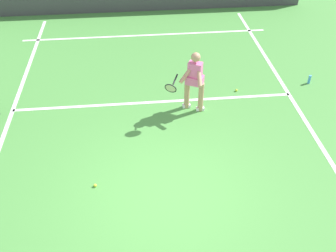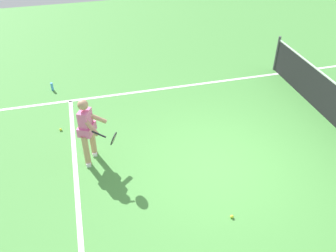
{
  "view_description": "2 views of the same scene",
  "coord_description": "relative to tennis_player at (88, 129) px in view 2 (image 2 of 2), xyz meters",
  "views": [
    {
      "loc": [
        0.48,
        4.94,
        5.66
      ],
      "look_at": [
        -0.11,
        -0.78,
        1.06
      ],
      "focal_mm": 41.06,
      "sensor_mm": 36.0,
      "label": 1
    },
    {
      "loc": [
        5.34,
        -2.59,
        5.35
      ],
      "look_at": [
        -0.72,
        -1.03,
        0.76
      ],
      "focal_mm": 38.48,
      "sensor_mm": 36.0,
      "label": 2
    }
  ],
  "objects": [
    {
      "name": "water_bottle",
      "position": [
        -3.35,
        -0.87,
        -0.73
      ],
      "size": [
        0.07,
        0.07,
        0.24
      ],
      "primitive_type": "cylinder",
      "color": "#4C9EE5",
      "rests_on": "ground"
    },
    {
      "name": "tennis_ball_mid",
      "position": [
        2.3,
        2.37,
        -0.81
      ],
      "size": [
        0.07,
        0.07,
        0.07
      ],
      "primitive_type": "sphere",
      "color": "#D1E533",
      "rests_on": "ground"
    },
    {
      "name": "tennis_ball_near",
      "position": [
        -1.28,
        -0.67,
        -0.81
      ],
      "size": [
        0.07,
        0.07,
        0.07
      ],
      "primitive_type": "sphere",
      "color": "#D1E533",
      "rests_on": "ground"
    },
    {
      "name": "ground_plane",
      "position": [
        0.92,
        2.71,
        -0.85
      ],
      "size": [
        24.76,
        24.76,
        0.0
      ],
      "primitive_type": "plane",
      "color": "#4C9342"
    },
    {
      "name": "sideline_left_marking",
      "position": [
        -2.63,
        2.71,
        -0.84
      ],
      "size": [
        0.1,
        17.05,
        0.01
      ],
      "primitive_type": "cube",
      "color": "white",
      "rests_on": "ground"
    },
    {
      "name": "service_line_marking",
      "position": [
        0.92,
        -0.39,
        -0.84
      ],
      "size": [
        7.09,
        0.1,
        0.01
      ],
      "primitive_type": "cube",
      "color": "white",
      "rests_on": "ground"
    },
    {
      "name": "tennis_player",
      "position": [
        0.0,
        0.0,
        0.0
      ],
      "size": [
        1.04,
        0.82,
        1.55
      ],
      "color": "tan",
      "rests_on": "ground"
    }
  ]
}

